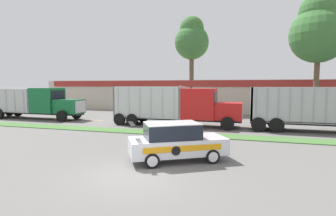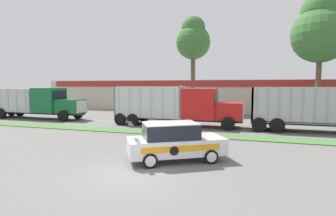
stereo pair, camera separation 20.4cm
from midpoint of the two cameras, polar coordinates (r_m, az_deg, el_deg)
name	(u,v)px [view 2 (the right image)]	position (r m, az deg, el deg)	size (l,w,h in m)	color
ground_plane	(135,175)	(10.67, -6.69, -14.34)	(600.00, 600.00, 0.00)	slate
grass_verge	(187,134)	(18.78, 4.43, -5.75)	(120.00, 1.70, 0.06)	#477538
centre_line_0	(11,116)	(34.62, -30.81, -1.55)	(2.40, 0.14, 0.01)	yellow
centre_line_1	(50,118)	(30.81, -24.10, -2.00)	(2.40, 0.14, 0.01)	yellow
centre_line_2	(94,120)	(27.54, -15.66, -2.54)	(2.40, 0.14, 0.01)	yellow
centre_line_3	(143,122)	(25.01, -5.22, -3.12)	(2.40, 0.14, 0.01)	yellow
centre_line_4	(199,125)	(23.48, 7.05, -3.67)	(2.40, 0.14, 0.01)	yellow
centre_line_5	(264,128)	(23.13, 20.35, -4.08)	(2.40, 0.14, 0.01)	yellow
dump_truck_mid	(44,103)	(30.23, -25.23, 0.91)	(11.01, 2.60, 3.24)	black
dump_truck_far_right	(188,107)	(22.51, 4.72, 0.24)	(11.05, 2.73, 3.51)	black
rally_car	(174,141)	(12.32, 1.88, -7.27)	(4.76, 3.86, 1.83)	silver
store_building_backdrop	(199,95)	(39.52, 6.82, 2.88)	(43.31, 12.10, 4.18)	#BCB29E
tree_behind_left	(193,40)	(34.27, 5.68, 14.57)	(4.31, 4.31, 12.16)	brown
tree_behind_centre	(321,29)	(31.50, 30.49, 14.60)	(5.66, 5.66, 12.85)	brown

